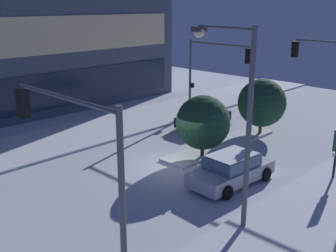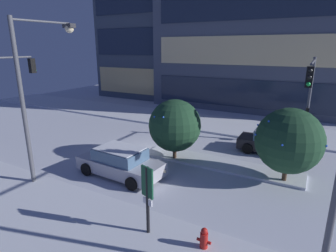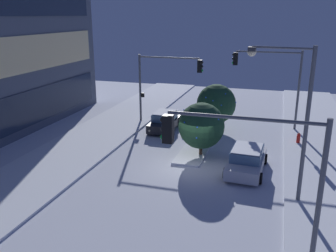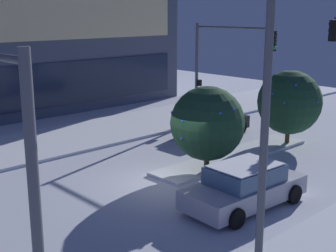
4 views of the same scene
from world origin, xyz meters
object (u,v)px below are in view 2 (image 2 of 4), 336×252
(car_near, at_px, (121,162))
(car_far, at_px, (274,142))
(decorated_tree_median, at_px, (175,126))
(traffic_light_corner_far_right, at_px, (310,89))
(fire_hydrant, at_px, (204,240))
(parking_info_sign, at_px, (147,193))
(decorated_tree_left_of_median, at_px, (289,141))
(street_lamp_arched, at_px, (38,79))

(car_near, xyz_separation_m, car_far, (6.45, 7.13, -0.00))
(car_near, xyz_separation_m, decorated_tree_median, (1.53, 3.12, 1.40))
(car_far, bearing_deg, car_near, 46.92)
(traffic_light_corner_far_right, relative_size, fire_hydrant, 6.79)
(car_near, height_order, traffic_light_corner_far_right, traffic_light_corner_far_right)
(traffic_light_corner_far_right, height_order, decorated_tree_median, traffic_light_corner_far_right)
(fire_hydrant, xyz_separation_m, parking_info_sign, (-2.00, -0.23, 1.25))
(fire_hydrant, height_order, parking_info_sign, parking_info_sign)
(traffic_light_corner_far_right, relative_size, decorated_tree_left_of_median, 1.56)
(car_near, distance_m, street_lamp_arched, 5.62)
(car_far, height_order, parking_info_sign, parking_info_sign)
(street_lamp_arched, bearing_deg, decorated_tree_median, -33.80)
(car_far, relative_size, decorated_tree_left_of_median, 1.17)
(car_near, bearing_deg, parking_info_sign, -38.28)
(car_far, xyz_separation_m, fire_hydrant, (-0.59, -10.27, -0.29))
(decorated_tree_median, bearing_deg, decorated_tree_left_of_median, 0.62)
(car_near, relative_size, decorated_tree_median, 1.30)
(car_near, xyz_separation_m, fire_hydrant, (5.87, -3.14, -0.30))
(fire_hydrant, relative_size, decorated_tree_left_of_median, 0.23)
(car_far, bearing_deg, fire_hydrant, 85.79)
(fire_hydrant, bearing_deg, decorated_tree_left_of_median, 74.96)
(parking_info_sign, bearing_deg, street_lamp_arched, 95.54)
(street_lamp_arched, distance_m, parking_info_sign, 7.75)
(car_near, relative_size, car_far, 1.08)
(car_far, distance_m, decorated_tree_median, 6.51)
(street_lamp_arched, bearing_deg, car_far, -38.29)
(car_far, height_order, street_lamp_arched, street_lamp_arched)
(car_near, distance_m, decorated_tree_median, 3.75)
(car_near, distance_m, decorated_tree_left_of_median, 8.34)
(decorated_tree_median, bearing_deg, car_near, -116.21)
(decorated_tree_left_of_median, bearing_deg, parking_info_sign, -119.46)
(car_far, distance_m, decorated_tree_left_of_median, 4.36)
(car_near, height_order, street_lamp_arched, street_lamp_arched)
(car_far, bearing_deg, traffic_light_corner_far_right, -162.48)
(traffic_light_corner_far_right, distance_m, fire_hydrant, 11.60)
(car_far, bearing_deg, parking_info_sign, 75.22)
(fire_hydrant, bearing_deg, car_far, 86.72)
(street_lamp_arched, relative_size, fire_hydrant, 8.94)
(fire_hydrant, distance_m, parking_info_sign, 2.37)
(parking_info_sign, bearing_deg, decorated_tree_median, 36.60)
(car_near, xyz_separation_m, street_lamp_arched, (-2.99, -2.00, 4.32))
(car_far, relative_size, street_lamp_arched, 0.57)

